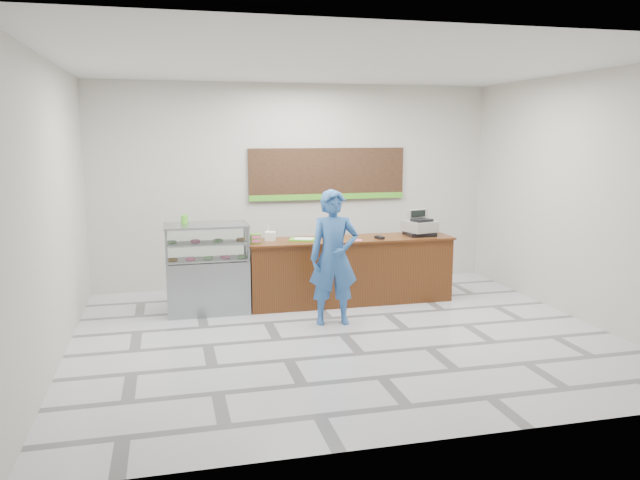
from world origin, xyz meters
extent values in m
plane|color=silver|center=(0.00, 0.00, 0.00)|extent=(7.00, 7.00, 0.00)
plane|color=beige|center=(0.00, 3.00, 1.75)|extent=(7.00, 0.00, 7.00)
plane|color=silver|center=(0.00, 0.00, 3.50)|extent=(7.00, 7.00, 0.00)
cube|color=#602B11|center=(0.55, 1.55, 0.50)|extent=(3.20, 0.70, 1.00)
cube|color=#602B11|center=(0.55, 1.55, 1.01)|extent=(3.26, 0.76, 0.03)
cube|color=gray|center=(-1.67, 1.55, 0.40)|extent=(1.20, 0.70, 0.80)
cube|color=white|center=(-1.67, 1.55, 1.05)|extent=(1.20, 0.70, 0.50)
cube|color=gray|center=(-1.67, 1.55, 1.31)|extent=(1.22, 0.72, 0.03)
cube|color=silver|center=(-1.67, 1.55, 0.82)|extent=(1.14, 0.64, 0.02)
cube|color=silver|center=(-1.67, 1.55, 1.06)|extent=(1.14, 0.64, 0.02)
torus|color=olive|center=(-2.17, 1.45, 0.85)|extent=(0.15, 0.15, 0.05)
torus|color=pink|center=(-1.92, 1.45, 0.85)|extent=(0.15, 0.15, 0.05)
torus|color=#91D481|center=(-1.67, 1.45, 0.85)|extent=(0.15, 0.15, 0.05)
torus|color=pink|center=(-1.42, 1.45, 0.85)|extent=(0.15, 0.15, 0.05)
torus|color=#91D481|center=(-1.17, 1.45, 0.85)|extent=(0.15, 0.15, 0.05)
torus|color=#91D481|center=(-2.17, 1.60, 1.09)|extent=(0.15, 0.15, 0.05)
torus|color=pink|center=(-1.84, 1.60, 1.09)|extent=(0.15, 0.15, 0.05)
torus|color=#91D481|center=(-1.50, 1.60, 1.09)|extent=(0.15, 0.15, 0.05)
torus|color=olive|center=(-1.17, 1.60, 1.09)|extent=(0.15, 0.15, 0.05)
cube|color=black|center=(0.55, 2.96, 1.95)|extent=(2.80, 0.05, 0.90)
cube|color=#52B528|center=(0.55, 2.93, 1.55)|extent=(2.80, 0.02, 0.10)
cube|color=black|center=(1.71, 1.55, 1.06)|extent=(0.43, 0.43, 0.06)
cube|color=gray|center=(1.71, 1.55, 1.18)|extent=(0.53, 0.55, 0.17)
cube|color=black|center=(1.71, 1.46, 1.29)|extent=(0.35, 0.29, 0.04)
cube|color=gray|center=(1.71, 1.68, 1.35)|extent=(0.38, 0.20, 0.17)
cube|color=black|center=(1.71, 1.62, 1.37)|extent=(0.27, 0.09, 0.11)
cube|color=black|center=(0.98, 1.38, 1.05)|extent=(0.13, 0.18, 0.04)
cube|color=#51C41D|center=(-0.21, 1.57, 1.04)|extent=(0.46, 0.39, 0.02)
cube|color=white|center=(-0.19, 1.57, 1.05)|extent=(0.33, 0.28, 0.00)
cube|color=white|center=(-0.70, 1.65, 1.10)|extent=(0.19, 0.19, 0.13)
cylinder|color=silver|center=(-0.72, 1.72, 1.09)|extent=(0.09, 0.09, 0.13)
cube|color=#52B528|center=(-0.95, 1.46, 1.10)|extent=(0.16, 0.11, 0.14)
cylinder|color=pink|center=(0.61, 1.35, 1.03)|extent=(0.15, 0.15, 0.00)
cylinder|color=#52B528|center=(-1.98, 1.65, 1.39)|extent=(0.08, 0.08, 0.13)
cylinder|color=#52B528|center=(-1.96, 1.77, 1.39)|extent=(0.08, 0.08, 0.13)
imported|color=#2E5EA1|center=(0.01, 0.53, 0.94)|extent=(0.74, 0.53, 1.89)
camera|label=1|loc=(-2.22, -7.68, 2.64)|focal=35.00mm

